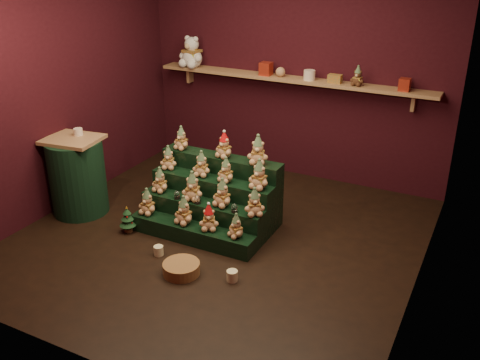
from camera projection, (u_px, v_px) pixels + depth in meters
The scene contains 41 objects.
ground at pixel (218, 238), 5.62m from camera, with size 4.00×4.00×0.00m, color black.
back_wall at pixel (295, 68), 6.72m from camera, with size 4.00×0.10×2.80m, color black.
front_wall at pixel (57, 193), 3.38m from camera, with size 4.00×0.10×2.80m, color black.
left_wall at pixel (54, 86), 5.90m from camera, with size 0.10×4.00×2.80m, color black.
right_wall at pixel (443, 144), 4.20m from camera, with size 0.10×4.00×2.80m, color black.
back_shelf at pixel (290, 79), 6.62m from camera, with size 3.60×0.26×0.24m.
riser_tier_front at pixel (192, 233), 5.54m from camera, with size 1.40×0.22×0.18m, color black.
riser_tier_midfront at pixel (202, 217), 5.68m from camera, with size 1.40×0.22×0.36m, color black.
riser_tier_midback at pixel (212, 201), 5.83m from camera, with size 1.40×0.22×0.54m, color black.
riser_tier_back at pixel (222, 186), 5.97m from camera, with size 1.40×0.22×0.72m, color black.
teddy_0 at pixel (147, 202), 5.69m from camera, with size 0.20×0.18×0.29m, color tan, non-canonical shape.
teddy_1 at pixel (184, 210), 5.49m from camera, with size 0.21×0.19×0.30m, color tan, non-canonical shape.
teddy_2 at pixel (209, 217), 5.37m from camera, with size 0.20×0.18×0.28m, color tan, non-canonical shape.
teddy_3 at pixel (236, 226), 5.25m from camera, with size 0.18×0.16×0.25m, color tan, non-canonical shape.
teddy_4 at pixel (160, 180), 5.78m from camera, with size 0.19×0.18×0.27m, color tan, non-canonical shape.
teddy_5 at pixel (192, 186), 5.58m from camera, with size 0.22×0.20×0.31m, color tan, non-canonical shape.
teddy_6 at pixel (223, 193), 5.46m from camera, with size 0.21×0.19×0.30m, color tan, non-canonical shape.
teddy_7 at pixel (254, 202), 5.28m from camera, with size 0.20×0.18×0.29m, color tan, non-canonical shape.
teddy_8 at pixel (168, 158), 5.91m from camera, with size 0.19×0.17×0.26m, color tan, non-canonical shape.
teddy_9 at pixel (202, 164), 5.72m from camera, with size 0.20×0.18×0.28m, color tan, non-canonical shape.
teddy_10 at pixel (226, 170), 5.59m from camera, with size 0.19×0.17×0.27m, color tan, non-canonical shape.
teddy_11 at pixel (259, 174), 5.42m from camera, with size 0.22×0.20×0.31m, color tan, non-canonical shape.
teddy_12 at pixel (181, 138), 5.96m from camera, with size 0.19×0.17×0.26m, color tan, non-canonical shape.
teddy_13 at pixel (224, 145), 5.73m from camera, with size 0.20×0.18×0.28m, color tan, non-canonical shape.
teddy_14 at pixel (258, 150), 5.56m from camera, with size 0.22×0.20×0.31m, color tan, non-canonical shape.
snow_globe_a at pixel (177, 195), 5.65m from camera, with size 0.07×0.07×0.09m.
snow_globe_b at pixel (198, 200), 5.55m from camera, with size 0.07×0.07×0.09m.
snow_globe_c at pixel (234, 208), 5.37m from camera, with size 0.07×0.07×0.09m.
side_table at pixel (77, 176), 6.02m from camera, with size 0.64×0.62×0.90m.
table_ornament at pixel (78, 132), 5.90m from camera, with size 0.10×0.10×0.08m, color beige.
mini_christmas_tree at pixel (128, 219), 5.69m from camera, with size 0.18×0.18×0.31m.
mug_left at pixel (159, 251), 5.31m from camera, with size 0.10×0.10×0.10m, color beige.
mug_right at pixel (232, 276), 4.90m from camera, with size 0.10×0.10×0.10m, color beige.
wicker_basket at pixel (181, 268), 5.01m from camera, with size 0.35×0.35×0.11m, color olive.
white_bear at pixel (192, 48), 7.05m from camera, with size 0.37×0.33×0.51m, color white, non-canonical shape.
brown_bear at pixel (358, 76), 6.18m from camera, with size 0.16×0.15×0.23m, color #532F1B, non-canonical shape.
gift_tin_red_a at pixel (266, 69), 6.69m from camera, with size 0.14×0.14×0.16m, color #A92C1A.
gift_tin_cream at pixel (309, 75), 6.46m from camera, with size 0.14×0.14×0.12m, color beige.
gift_tin_red_b at pixel (405, 85), 5.99m from camera, with size 0.12×0.12×0.14m, color #A92C1A.
shelf_plush_ball at pixel (280, 72), 6.62m from camera, with size 0.12×0.12×0.12m, color tan.
scarf_gift_box at pixel (335, 79), 6.33m from camera, with size 0.16×0.10×0.10m, color #C65C1C.
Camera 1 is at (2.42, -4.25, 2.85)m, focal length 40.00 mm.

